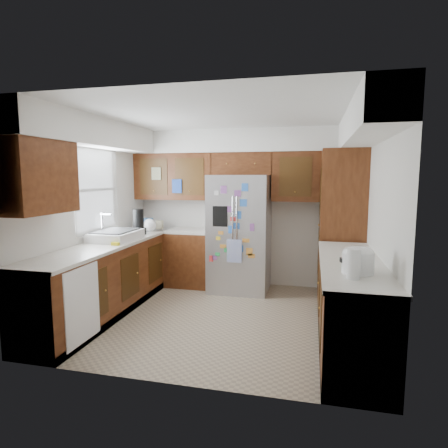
% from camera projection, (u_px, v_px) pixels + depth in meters
% --- Properties ---
extents(floor, '(3.60, 3.60, 0.00)m').
position_uv_depth(floor, '(221.00, 317.00, 4.76)').
color(floor, tan).
rests_on(floor, ground).
extents(room_shell, '(3.64, 3.24, 2.52)m').
position_uv_depth(room_shell, '(220.00, 173.00, 4.91)').
color(room_shell, silver).
rests_on(room_shell, ground).
extents(left_counter_run, '(1.36, 3.20, 0.92)m').
position_uv_depth(left_counter_run, '(124.00, 277.00, 5.04)').
color(left_counter_run, '#421D0C').
rests_on(left_counter_run, ground).
extents(right_counter_run, '(0.63, 2.25, 0.92)m').
position_uv_depth(right_counter_run, '(350.00, 307.00, 3.90)').
color(right_counter_run, '#421D0C').
rests_on(right_counter_run, ground).
extents(pantry, '(0.60, 0.90, 2.15)m').
position_uv_depth(pantry, '(341.00, 226.00, 5.39)').
color(pantry, '#421D0C').
rests_on(pantry, ground).
extents(fridge, '(0.90, 0.79, 1.80)m').
position_uv_depth(fridge, '(240.00, 233.00, 5.81)').
color(fridge, '#A5A5AA').
rests_on(fridge, ground).
extents(bridge_cabinet, '(0.96, 0.34, 0.35)m').
position_uv_depth(bridge_cabinet, '(243.00, 164.00, 5.89)').
color(bridge_cabinet, '#421D0C').
rests_on(bridge_cabinet, fridge).
extents(fridge_top_items, '(0.88, 0.32, 0.25)m').
position_uv_depth(fridge_top_items, '(237.00, 145.00, 5.86)').
color(fridge_top_items, '#2644B1').
rests_on(fridge_top_items, bridge_cabinet).
extents(sink_assembly, '(0.52, 0.74, 0.37)m').
position_uv_depth(sink_assembly, '(116.00, 235.00, 5.07)').
color(sink_assembly, white).
rests_on(sink_assembly, left_counter_run).
extents(left_counter_clutter, '(0.32, 0.86, 0.38)m').
position_uv_depth(left_counter_clutter, '(144.00, 224.00, 5.75)').
color(left_counter_clutter, black).
rests_on(left_counter_clutter, left_counter_run).
extents(rice_cooker, '(0.29, 0.28, 0.25)m').
position_uv_depth(rice_cooker, '(358.00, 259.00, 3.33)').
color(rice_cooker, white).
rests_on(rice_cooker, right_counter_run).
extents(paper_towel, '(0.11, 0.11, 0.26)m').
position_uv_depth(paper_towel, '(353.00, 264.00, 3.14)').
color(paper_towel, white).
rests_on(paper_towel, right_counter_run).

